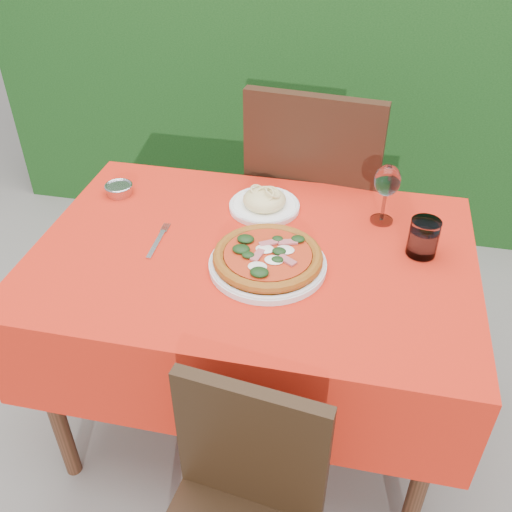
% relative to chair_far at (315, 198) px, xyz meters
% --- Properties ---
extents(ground, '(60.00, 60.00, 0.00)m').
position_rel_chair_far_xyz_m(ground, '(-0.12, -0.57, -0.60)').
color(ground, slate).
rests_on(ground, ground).
extents(hedge, '(3.20, 0.55, 1.78)m').
position_rel_chair_far_xyz_m(hedge, '(-0.12, 0.98, 0.32)').
color(hedge, black).
rests_on(hedge, ground).
extents(dining_table, '(1.26, 0.86, 0.75)m').
position_rel_chair_far_xyz_m(dining_table, '(-0.12, -0.57, -0.00)').
color(dining_table, '#4A2717').
rests_on(dining_table, ground).
extents(chair_far, '(0.52, 0.52, 1.05)m').
position_rel_chair_far_xyz_m(chair_far, '(0.00, 0.00, 0.00)').
color(chair_far, black).
rests_on(chair_far, ground).
extents(pizza_plate, '(0.33, 0.33, 0.06)m').
position_rel_chair_far_xyz_m(pizza_plate, '(-0.06, -0.64, 0.18)').
color(pizza_plate, silver).
rests_on(pizza_plate, dining_table).
extents(pasta_plate, '(0.22, 0.22, 0.06)m').
position_rel_chair_far_xyz_m(pasta_plate, '(-0.13, -0.34, 0.17)').
color(pasta_plate, white).
rests_on(pasta_plate, dining_table).
extents(water_glass, '(0.08, 0.08, 0.11)m').
position_rel_chair_far_xyz_m(water_glass, '(0.35, -0.49, 0.20)').
color(water_glass, silver).
rests_on(water_glass, dining_table).
extents(wine_glass, '(0.08, 0.08, 0.19)m').
position_rel_chair_far_xyz_m(wine_glass, '(0.24, -0.34, 0.28)').
color(wine_glass, silver).
rests_on(wine_glass, dining_table).
extents(fork, '(0.03, 0.19, 0.01)m').
position_rel_chair_far_xyz_m(fork, '(-0.40, -0.61, 0.15)').
color(fork, silver).
rests_on(fork, dining_table).
extents(steel_ramekin, '(0.08, 0.08, 0.03)m').
position_rel_chair_far_xyz_m(steel_ramekin, '(-0.62, -0.36, 0.17)').
color(steel_ramekin, '#B1B1B8').
rests_on(steel_ramekin, dining_table).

